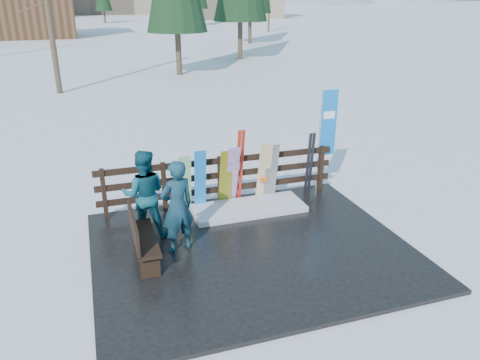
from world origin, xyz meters
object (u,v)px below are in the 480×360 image
object	(u,v)px
snowboard_5	(264,172)
snowboard_2	(226,178)
snowboard_1	(185,184)
bench	(140,236)
snowboard_4	(271,172)
snowboard_3	(232,176)
person_back	(144,194)
snowboard_0	(200,180)
rental_flag	(326,127)
person_front	(177,207)

from	to	relation	value
snowboard_5	snowboard_2	bearing A→B (deg)	-180.00
snowboard_1	snowboard_5	size ratio (longest dim) A/B	0.90
bench	snowboard_1	world-z (taller)	snowboard_1
snowboard_4	snowboard_5	size ratio (longest dim) A/B	0.94
snowboard_3	person_back	size ratio (longest dim) A/B	0.84
snowboard_5	bench	bearing A→B (deg)	-149.67
bench	snowboard_5	distance (m)	3.58
bench	person_back	distance (m)	1.06
snowboard_0	rental_flag	world-z (taller)	rental_flag
snowboard_4	rental_flag	size ratio (longest dim) A/B	0.55
snowboard_0	snowboard_1	size ratio (longest dim) A/B	1.05
bench	snowboard_2	distance (m)	2.82
snowboard_2	snowboard_3	size ratio (longest dim) A/B	0.94
snowboard_0	snowboard_4	world-z (taller)	snowboard_0
snowboard_0	rental_flag	size ratio (longest dim) A/B	0.56
rental_flag	person_front	xyz separation A→B (m)	(-4.05, -1.90, -0.70)
person_front	snowboard_0	bearing A→B (deg)	-133.18
bench	snowboard_3	bearing A→B (deg)	38.04
snowboard_1	snowboard_5	distance (m)	1.87
snowboard_2	person_front	xyz separation A→B (m)	(-1.42, -1.63, 0.21)
snowboard_0	snowboard_2	size ratio (longest dim) A/B	1.01
bench	person_front	xyz separation A→B (m)	(0.73, 0.18, 0.39)
snowboard_1	snowboard_5	bearing A→B (deg)	-0.00
snowboard_2	snowboard_4	bearing A→B (deg)	0.00
snowboard_5	person_back	world-z (taller)	person_back
snowboard_0	rental_flag	distance (m)	3.35
bench	snowboard_2	bearing A→B (deg)	39.98
snowboard_4	rental_flag	bearing A→B (deg)	10.07
snowboard_0	snowboard_5	bearing A→B (deg)	0.00
snowboard_3	person_front	size ratio (longest dim) A/B	0.84
snowboard_3	person_front	distance (m)	2.27
snowboard_0	rental_flag	xyz separation A→B (m)	(3.22, 0.27, 0.89)
snowboard_5	snowboard_0	bearing A→B (deg)	180.00
snowboard_1	snowboard_4	size ratio (longest dim) A/B	0.96
snowboard_0	snowboard_4	size ratio (longest dim) A/B	1.01
person_front	snowboard_2	bearing A→B (deg)	-147.31
person_front	rental_flag	bearing A→B (deg)	-171.04
snowboard_0	person_back	world-z (taller)	person_back
snowboard_1	snowboard_2	bearing A→B (deg)	-0.00
snowboard_3	snowboard_4	bearing A→B (deg)	-0.00
snowboard_4	snowboard_3	bearing A→B (deg)	180.00
rental_flag	person_front	world-z (taller)	rental_flag
snowboard_0	snowboard_4	bearing A→B (deg)	-0.00
snowboard_2	snowboard_0	bearing A→B (deg)	180.00
snowboard_3	snowboard_5	world-z (taller)	snowboard_5
snowboard_1	snowboard_4	xyz separation A→B (m)	(2.05, -0.00, 0.03)
snowboard_0	snowboard_2	distance (m)	0.59
snowboard_5	person_front	xyz separation A→B (m)	(-2.36, -1.63, 0.16)
snowboard_5	person_front	size ratio (longest dim) A/B	0.84
snowboard_0	rental_flag	bearing A→B (deg)	4.79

